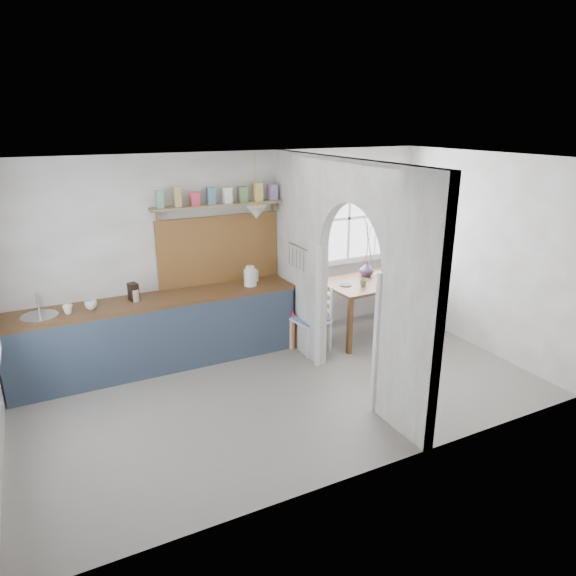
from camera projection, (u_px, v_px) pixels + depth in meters
name	position (u px, v px, depth m)	size (l,w,h in m)	color
floor	(287.00, 391.00, 5.92)	(5.80, 3.20, 0.01)	gray
ceiling	(287.00, 160.00, 5.11)	(5.80, 3.20, 0.01)	white
walls	(287.00, 284.00, 5.52)	(5.81, 3.21, 2.60)	white
partition	(339.00, 261.00, 5.81)	(0.12, 3.20, 2.60)	white
nook_window	(349.00, 218.00, 7.51)	(1.76, 0.10, 1.30)	white
counter	(159.00, 331.00, 6.42)	(3.50, 0.60, 0.90)	#52311C
sink	(40.00, 317.00, 5.71)	(0.40, 0.40, 0.02)	#B2B6BB
backsplash	(219.00, 250.00, 6.75)	(1.65, 0.03, 0.90)	brown
shelf	(219.00, 201.00, 6.47)	(1.75, 0.20, 0.21)	olive
pendant_lamp	(256.00, 212.00, 6.37)	(0.26, 0.26, 0.16)	beige
utensil_rail	(298.00, 246.00, 6.49)	(0.02, 0.02, 0.50)	#B2B6BB
dining_table	(368.00, 308.00, 7.33)	(1.32, 0.88, 0.82)	#52311C
chair_left	(311.00, 319.00, 6.83)	(0.42, 0.42, 0.91)	white
chair_right	(422.00, 300.00, 7.66)	(0.37, 0.37, 0.81)	white
kettle	(250.00, 276.00, 6.71)	(0.22, 0.18, 0.27)	white
mug_a	(68.00, 309.00, 5.76)	(0.11, 0.11, 0.10)	white
mug_b	(91.00, 304.00, 5.91)	(0.14, 0.14, 0.11)	silver
knife_block	(133.00, 292.00, 6.16)	(0.10, 0.14, 0.22)	black
jar	(135.00, 295.00, 6.14)	(0.09, 0.09, 0.15)	tan
towel_magenta	(293.00, 330.00, 6.92)	(0.02, 0.03, 0.56)	#BD2358
towel_orange	(293.00, 332.00, 6.91)	(0.02, 0.03, 0.52)	#D55F20
bowl	(388.00, 276.00, 7.27)	(0.33, 0.33, 0.08)	beige
table_cup	(363.00, 283.00, 6.97)	(0.10, 0.10, 0.10)	#587654
plate	(346.00, 285.00, 7.00)	(0.16, 0.16, 0.01)	black
vase	(367.00, 269.00, 7.39)	(0.20, 0.20, 0.21)	#432D53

